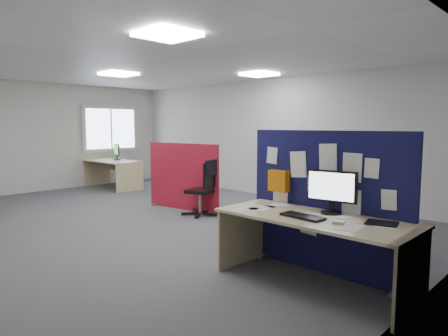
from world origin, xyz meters
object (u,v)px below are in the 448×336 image
Objects in this scene: navy_divider at (324,202)px; main_desk at (317,231)px; red_divider at (183,177)px; office_chair at (205,185)px; monitor_second at (117,151)px; monitor_main at (332,190)px; second_desk at (114,167)px.

navy_divider reaches higher than main_desk.
navy_divider is 0.44m from main_desk.
office_chair is (0.73, -0.10, -0.06)m from red_divider.
navy_divider is at bearing -24.54° from red_divider.
red_divider reaches higher than office_chair.
red_divider reaches higher than monitor_second.
navy_divider reaches higher than red_divider.
red_divider is (-3.92, 1.28, -0.34)m from monitor_main.
second_desk is (-7.26, 1.95, -0.01)m from main_desk.
second_desk is at bearing 167.40° from navy_divider.
monitor_main is (0.19, -0.18, 0.18)m from navy_divider.
red_divider is at bearing 152.94° from monitor_main.
red_divider is at bearing 163.57° from navy_divider.
red_divider is 3.44m from second_desk.
monitor_main is 1.15× the size of monitor_second.
red_divider is (-3.73, 1.10, -0.16)m from navy_divider.
second_desk is (-7.33, 1.78, -0.43)m from monitor_main.
main_desk is 0.45m from monitor_main.
main_desk and second_desk have the same top height.
second_desk is at bearing 157.43° from monitor_main.
main_desk is 1.18× the size of second_desk.
monitor_second is 0.45× the size of office_chair.
monitor_second is (-7.28, 2.06, 0.39)m from main_desk.
monitor_second reaches higher than second_desk.
second_desk is (-7.14, 1.60, -0.24)m from navy_divider.
navy_divider is 1.91× the size of office_chair.
main_desk is at bearing -15.01° from second_desk.
navy_divider is 1.12× the size of red_divider.
navy_divider is 4.25× the size of monitor_second.
second_desk is 3.74× the size of monitor_second.
navy_divider reaches higher than second_desk.
main_desk is at bearing -71.22° from navy_divider.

